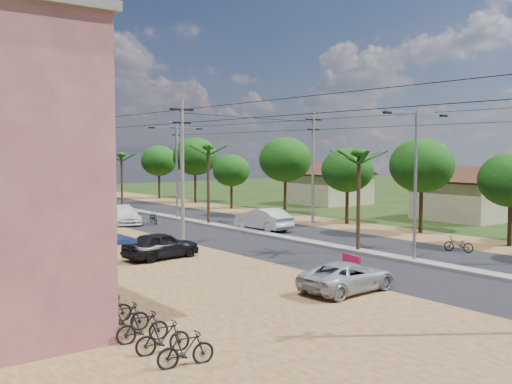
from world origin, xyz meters
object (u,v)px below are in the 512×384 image
car_white_far (125,216)px  parked_scooter_row (108,309)px  car_parked_silver (348,278)px  roadside_sign (351,267)px  car_silver_mid (263,220)px  moto_rider_east (459,245)px  car_parked_dark (161,246)px

car_white_far → parked_scooter_row: (-12.34, -25.25, -0.20)m
car_parked_silver → roadside_sign: bearing=-52.9°
car_silver_mid → roadside_sign: bearing=63.7°
moto_rider_east → parked_scooter_row: (-22.04, -1.18, 0.05)m
moto_rider_east → car_white_far: bearing=-82.8°
car_parked_dark → car_parked_silver: bearing=-173.6°
parked_scooter_row → car_parked_dark: bearing=53.3°
car_white_far → car_parked_dark: bearing=-94.5°
car_parked_silver → roadside_sign: (2.00, 1.70, -0.06)m
car_parked_silver → moto_rider_east: bearing=-79.7°
moto_rider_east → parked_scooter_row: parked_scooter_row is taller
car_silver_mid → car_white_far: size_ratio=1.04×
car_white_far → parked_scooter_row: 28.10m
car_parked_silver → parked_scooter_row: 10.00m
parked_scooter_row → car_white_far: bearing=64.0°
roadside_sign → parked_scooter_row: size_ratio=0.12×
car_silver_mid → roadside_sign: (-7.00, -15.61, -0.26)m
car_white_far → moto_rider_east: 25.95m
moto_rider_east → parked_scooter_row: bearing=-11.6°
moto_rider_east → car_silver_mid: bearing=-92.2°
car_white_far → car_parked_silver: 27.13m
car_silver_mid → roadside_sign: car_silver_mid is taller
car_silver_mid → roadside_sign: size_ratio=3.68×
car_parked_silver → moto_rider_east: size_ratio=2.64×
car_parked_dark → moto_rider_east: (14.78, -8.57, -0.29)m
car_parked_silver → parked_scooter_row: (-9.84, 1.77, -0.13)m
car_parked_dark → roadside_sign: car_parked_dark is taller
car_white_far → roadside_sign: size_ratio=3.55×
car_silver_mid → car_white_far: 11.68m
car_parked_dark → roadside_sign: (4.58, -9.81, -0.17)m
roadside_sign → parked_scooter_row: roadside_sign is taller
car_silver_mid → moto_rider_east: size_ratio=2.92×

